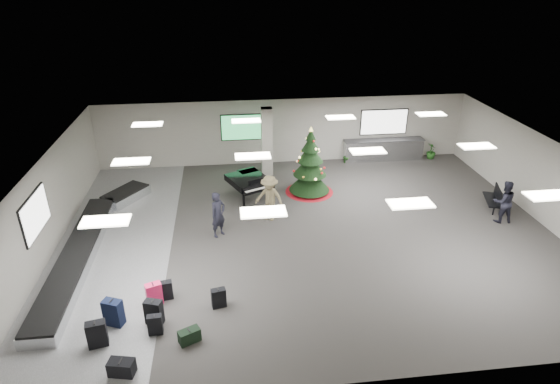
{
  "coord_description": "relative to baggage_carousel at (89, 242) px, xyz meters",
  "views": [
    {
      "loc": [
        -2.87,
        -14.73,
        8.96
      ],
      "look_at": [
        -0.95,
        1.0,
        1.24
      ],
      "focal_mm": 30.0,
      "sensor_mm": 36.0,
      "label": 1
    }
  ],
  "objects": [
    {
      "name": "suitcase_3",
      "position": [
        2.97,
        -3.17,
        0.08
      ],
      "size": [
        0.43,
        0.29,
        0.61
      ],
      "rotation": [
        0.0,
        0.0,
        0.18
      ],
      "color": "black",
      "rests_on": "ground"
    },
    {
      "name": "green_duffel",
      "position": [
        3.74,
        -5.05,
        -0.02
      ],
      "size": [
        0.63,
        0.5,
        0.39
      ],
      "rotation": [
        0.0,
        0.0,
        0.45
      ],
      "color": "black",
      "rests_on": "ground"
    },
    {
      "name": "grand_piano",
      "position": [
        5.84,
        3.26,
        0.55
      ],
      "size": [
        2.07,
        2.29,
        1.07
      ],
      "rotation": [
        0.0,
        0.0,
        0.42
      ],
      "color": "black",
      "rests_on": "ground"
    },
    {
      "name": "potted_plant_left",
      "position": [
        10.94,
        6.58,
        0.16
      ],
      "size": [
        0.52,
        0.51,
        0.74
      ],
      "primitive_type": "imported",
      "rotation": [
        0.0,
        0.0,
        0.66
      ],
      "color": "#174114",
      "rests_on": "ground"
    },
    {
      "name": "navy_suitcase",
      "position": [
        1.66,
        -4.13,
        0.18
      ],
      "size": [
        0.59,
        0.47,
        0.81
      ],
      "rotation": [
        0.0,
        0.0,
        -0.39
      ],
      "color": "black",
      "rests_on": "ground"
    },
    {
      "name": "ground",
      "position": [
        7.84,
        0.08,
        -0.21
      ],
      "size": [
        18.0,
        18.0,
        0.0
      ],
      "primitive_type": "plane",
      "color": "#393734",
      "rests_on": "ground"
    },
    {
      "name": "traveler_bench",
      "position": [
        15.34,
        0.02,
        0.64
      ],
      "size": [
        0.87,
        0.7,
        1.7
      ],
      "primitive_type": "imported",
      "rotation": [
        0.0,
        0.0,
        3.08
      ],
      "color": "black",
      "rests_on": "ground"
    },
    {
      "name": "potted_plant_right",
      "position": [
        15.34,
        6.58,
        0.19
      ],
      "size": [
        0.57,
        0.57,
        0.81
      ],
      "primitive_type": "imported",
      "rotation": [
        0.0,
        0.0,
        1.89
      ],
      "color": "#174114",
      "rests_on": "ground"
    },
    {
      "name": "suitcase_0",
      "position": [
        2.75,
        -4.21,
        0.16
      ],
      "size": [
        0.53,
        0.4,
        0.76
      ],
      "rotation": [
        0.0,
        0.0,
        -0.31
      ],
      "color": "black",
      "rests_on": "ground"
    },
    {
      "name": "suitcase_1",
      "position": [
        2.83,
        -4.64,
        0.09
      ],
      "size": [
        0.39,
        0.22,
        0.62
      ],
      "rotation": [
        0.0,
        0.0,
        0.04
      ],
      "color": "black",
      "rests_on": "ground"
    },
    {
      "name": "traveler_b",
      "position": [
        6.51,
        1.26,
        0.71
      ],
      "size": [
        1.37,
        1.2,
        1.84
      ],
      "primitive_type": "imported",
      "rotation": [
        0.0,
        0.0,
        -0.55
      ],
      "color": "#827450",
      "rests_on": "ground"
    },
    {
      "name": "baggage_carousel",
      "position": [
        0.0,
        0.0,
        0.0
      ],
      "size": [
        2.28,
        9.71,
        0.43
      ],
      "color": "silver",
      "rests_on": "ground"
    },
    {
      "name": "suitcase_5",
      "position": [
        1.39,
        -4.9,
        0.16
      ],
      "size": [
        0.54,
        0.37,
        0.77
      ],
      "rotation": [
        0.0,
        0.0,
        0.2
      ],
      "color": "black",
      "rests_on": "ground"
    },
    {
      "name": "bench",
      "position": [
        15.63,
        1.06,
        0.29
      ],
      "size": [
        0.91,
        1.48,
        0.89
      ],
      "rotation": [
        0.0,
        0.0,
        -0.33
      ],
      "color": "black",
      "rests_on": "ground"
    },
    {
      "name": "service_counter",
      "position": [
        12.84,
        6.73,
        0.33
      ],
      "size": [
        4.05,
        0.65,
        1.08
      ],
      "color": "silver",
      "rests_on": "ground"
    },
    {
      "name": "room_envelope",
      "position": [
        7.46,
        0.75,
        2.12
      ],
      "size": [
        18.02,
        14.02,
        3.21
      ],
      "color": "#A29C94",
      "rests_on": "ground"
    },
    {
      "name": "christmas_tree",
      "position": [
        8.47,
        3.49,
        0.81
      ],
      "size": [
        2.09,
        2.09,
        2.98
      ],
      "color": "maroon",
      "rests_on": "ground"
    },
    {
      "name": "suitcase_7",
      "position": [
        4.52,
        -3.73,
        0.09
      ],
      "size": [
        0.45,
        0.3,
        0.62
      ],
      "rotation": [
        0.0,
        0.0,
        0.2
      ],
      "color": "black",
      "rests_on": "ground"
    },
    {
      "name": "traveler_a",
      "position": [
        4.55,
        0.29,
        0.65
      ],
      "size": [
        0.74,
        0.73,
        1.72
      ],
      "primitive_type": "imported",
      "rotation": [
        0.0,
        0.0,
        0.73
      ],
      "color": "black",
      "rests_on": "ground"
    },
    {
      "name": "black_duffel",
      "position": [
        2.17,
        -5.96,
        -0.01
      ],
      "size": [
        0.68,
        0.47,
        0.43
      ],
      "rotation": [
        0.0,
        0.0,
        -0.21
      ],
      "color": "black",
      "rests_on": "ground"
    },
    {
      "name": "pink_suitcase",
      "position": [
        2.66,
        -3.39,
        0.14
      ],
      "size": [
        0.51,
        0.4,
        0.72
      ],
      "rotation": [
        0.0,
        0.0,
        0.37
      ],
      "color": "#FA205B",
      "rests_on": "ground"
    }
  ]
}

